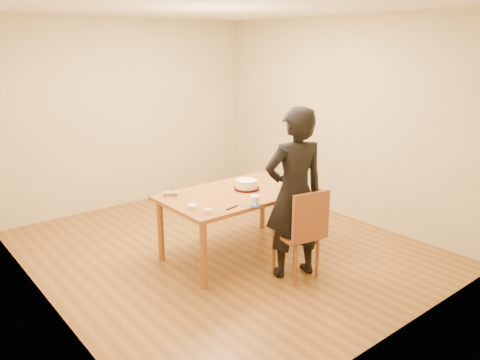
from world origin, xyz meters
TOP-DOWN VIEW (x-y plane):
  - room_shell at (0.00, 0.34)m, footprint 4.00×4.50m
  - dining_table at (0.03, -0.22)m, footprint 1.67×0.99m
  - dining_chair at (0.18, -1.00)m, footprint 0.44×0.44m
  - cake_plate at (0.17, -0.22)m, footprint 0.29×0.29m
  - cake at (0.17, -0.22)m, footprint 0.24×0.24m
  - frosting_dome at (0.17, -0.22)m, footprint 0.24×0.24m
  - frosting_tub at (-0.09, -0.65)m, footprint 0.10×0.10m
  - frosting_lid at (-0.14, -0.72)m, footprint 0.10×0.10m
  - frosting_dollop at (-0.14, -0.72)m, footprint 0.04×0.04m
  - ramekin_green at (-0.62, -0.57)m, footprint 0.08×0.08m
  - ramekin_yellow at (-0.66, -0.38)m, footprint 0.08×0.08m
  - ramekin_multi at (-0.67, -0.38)m, footprint 0.09×0.09m
  - candy_box_pink at (-0.62, 0.12)m, footprint 0.14×0.10m
  - candy_box_green at (-0.62, 0.13)m, footprint 0.16×0.13m
  - spatula at (-0.35, -0.61)m, footprint 0.17×0.05m
  - person at (0.18, -0.95)m, footprint 0.74×0.60m

SIDE VIEW (x-z plane):
  - dining_chair at x=0.18m, z-range 0.43..0.47m
  - dining_table at x=0.03m, z-range 0.71..0.75m
  - frosting_lid at x=-0.14m, z-range 0.75..0.76m
  - spatula at x=-0.35m, z-range 0.75..0.76m
  - candy_box_pink at x=-0.62m, z-range 0.75..0.77m
  - cake_plate at x=0.17m, z-range 0.75..0.77m
  - frosting_dollop at x=-0.14m, z-range 0.76..0.78m
  - ramekin_green at x=-0.62m, z-range 0.75..0.79m
  - ramekin_yellow at x=-0.66m, z-range 0.75..0.79m
  - ramekin_multi at x=-0.67m, z-range 0.75..0.79m
  - candy_box_green at x=-0.62m, z-range 0.77..0.79m
  - frosting_tub at x=-0.09m, z-range 0.75..0.84m
  - cake at x=0.17m, z-range 0.77..0.85m
  - frosting_dome at x=0.17m, z-range 0.85..0.88m
  - person at x=0.18m, z-range 0.00..1.76m
  - room_shell at x=0.00m, z-range 0.00..2.70m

